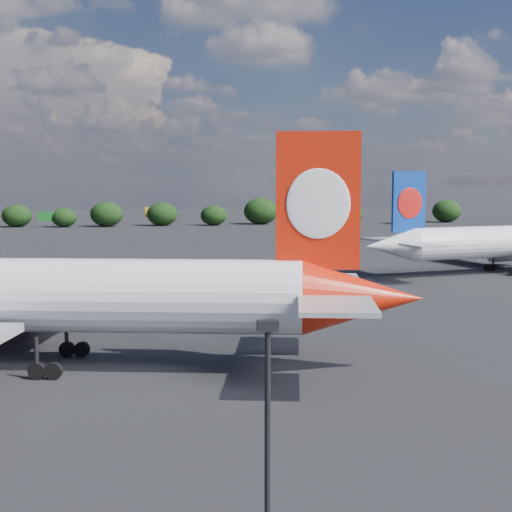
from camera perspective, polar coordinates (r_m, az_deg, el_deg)
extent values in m
plane|color=black|center=(96.93, -14.01, -1.97)|extent=(500.00, 500.00, 0.00)
cylinder|color=white|center=(52.59, -18.21, -2.96)|extent=(39.40, 13.51, 5.16)
cone|color=red|center=(49.16, 8.53, -3.34)|extent=(9.18, 6.82, 5.16)
cube|color=red|center=(48.35, 4.99, 4.42)|extent=(5.65, 1.73, 9.29)
ellipsoid|color=white|center=(48.05, 5.00, 4.19)|extent=(4.28, 1.14, 4.75)
ellipsoid|color=white|center=(48.67, 4.98, 4.21)|extent=(4.28, 1.14, 4.75)
cube|color=#ABAEB3|center=(43.36, 6.50, -4.00)|extent=(5.87, 7.05, 0.31)
cube|color=#ABAEB3|center=(54.56, 5.84, -1.94)|extent=(5.87, 7.05, 0.31)
cube|color=#ABAEB3|center=(65.99, -15.58, -2.58)|extent=(11.01, 21.60, 0.57)
cylinder|color=red|center=(62.16, -18.89, -4.45)|extent=(5.64, 3.84, 2.79)
cube|color=#ABAEB3|center=(62.03, -18.91, -3.79)|extent=(2.28, 0.79, 1.24)
cylinder|color=black|center=(49.71, -17.16, -7.68)|extent=(0.34, 0.34, 2.58)
cylinder|color=black|center=(49.94, -17.12, -8.77)|extent=(1.21, 0.70, 1.14)
cylinder|color=black|center=(49.57, -15.88, -8.85)|extent=(1.21, 0.70, 1.14)
cylinder|color=black|center=(55.40, -14.91, -6.22)|extent=(0.34, 0.34, 2.58)
cylinder|color=black|center=(55.61, -14.89, -7.21)|extent=(1.21, 0.70, 1.14)
cylinder|color=black|center=(55.27, -13.76, -7.26)|extent=(1.21, 0.70, 1.14)
cone|color=white|center=(97.04, 10.69, 0.83)|extent=(8.04, 5.89, 4.56)
cube|color=navy|center=(98.15, 12.13, 4.27)|extent=(5.01, 1.43, 8.20)
ellipsoid|color=red|center=(97.93, 12.21, 4.16)|extent=(3.79, 0.93, 4.19)
ellipsoid|color=red|center=(98.39, 12.04, 4.18)|extent=(3.79, 0.93, 4.19)
cube|color=#ABAEB3|center=(93.77, 13.23, 0.82)|extent=(5.09, 6.16, 0.27)
cube|color=#ABAEB3|center=(102.23, 10.12, 1.30)|extent=(5.09, 6.16, 0.27)
cube|color=#ABAEB3|center=(119.77, 17.10, 0.92)|extent=(9.37, 19.04, 0.50)
cylinder|color=#ABAEB3|center=(117.46, 19.14, 0.18)|extent=(4.95, 3.30, 2.46)
cube|color=#ABAEB3|center=(117.40, 19.15, 0.49)|extent=(2.02, 0.66, 1.09)
cylinder|color=black|center=(110.56, 18.45, -0.42)|extent=(0.30, 0.30, 2.28)
cylinder|color=black|center=(110.66, 18.43, -0.87)|extent=(1.06, 0.60, 1.00)
cylinder|color=black|center=(110.03, 18.02, -0.89)|extent=(1.06, 0.60, 1.00)
cylinder|color=black|center=(20.06, 0.92, -18.95)|extent=(0.16, 0.16, 9.16)
cube|color=black|center=(18.57, 0.94, -5.59)|extent=(0.55, 0.30, 0.28)
cube|color=#125E1C|center=(213.55, -16.27, 3.06)|extent=(6.00, 0.30, 2.60)
cylinder|color=gray|center=(213.98, -16.92, 2.45)|extent=(0.20, 0.20, 2.00)
cylinder|color=gray|center=(213.37, -15.59, 2.48)|extent=(0.20, 0.20, 2.00)
cube|color=yellow|center=(217.92, -8.22, 3.50)|extent=(5.00, 0.30, 3.00)
cylinder|color=gray|center=(218.05, -8.21, 2.78)|extent=(0.30, 0.30, 2.50)
ellipsoid|color=black|center=(218.68, -18.59, 3.08)|extent=(8.60, 7.27, 6.61)
ellipsoid|color=black|center=(214.35, -15.11, 2.99)|extent=(7.26, 6.14, 5.59)
ellipsoid|color=black|center=(213.60, -11.86, 3.29)|extent=(9.51, 8.05, 7.32)
ellipsoid|color=black|center=(215.27, -7.51, 3.35)|extent=(9.17, 7.76, 7.05)
ellipsoid|color=black|center=(215.17, -3.41, 3.26)|extent=(7.92, 6.70, 6.09)
ellipsoid|color=black|center=(221.22, 0.39, 3.62)|extent=(10.64, 9.00, 8.19)
ellipsoid|color=black|center=(225.64, 4.18, 3.61)|extent=(10.27, 8.69, 7.90)
ellipsoid|color=black|center=(224.83, 7.61, 3.30)|extent=(7.54, 6.38, 5.80)
ellipsoid|color=black|center=(228.35, 12.07, 3.39)|extent=(8.88, 7.52, 6.83)
ellipsoid|color=black|center=(240.63, 15.02, 3.50)|extent=(9.53, 8.06, 7.33)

